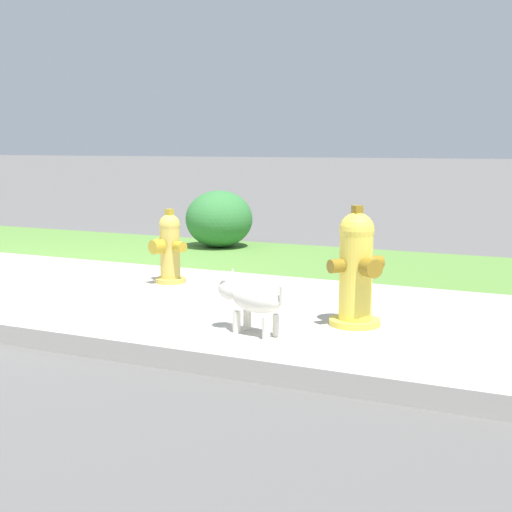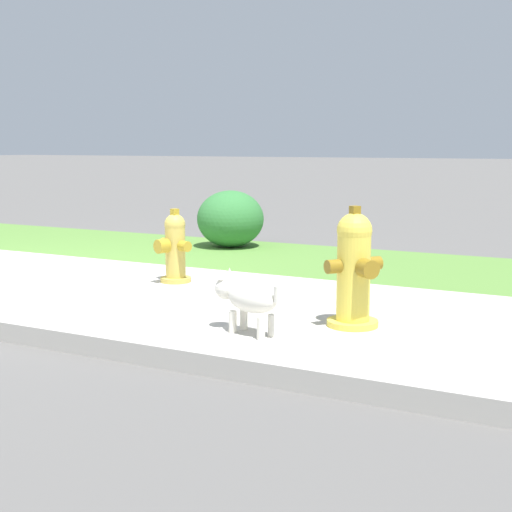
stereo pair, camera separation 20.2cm
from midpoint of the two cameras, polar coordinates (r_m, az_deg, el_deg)
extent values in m
plane|color=#5B5956|center=(6.59, -18.41, -1.90)|extent=(120.00, 120.00, 0.00)
cube|color=#BCB7AD|center=(6.59, -18.41, -1.86)|extent=(18.00, 2.57, 0.01)
cube|color=#568438|center=(8.32, -7.08, 0.69)|extent=(18.00, 2.02, 0.01)
cylinder|color=yellow|center=(4.73, 8.95, -5.37)|extent=(0.34, 0.34, 0.05)
cylinder|color=yellow|center=(4.66, 9.04, -1.56)|extent=(0.22, 0.22, 0.59)
sphere|color=yellow|center=(4.62, 9.13, 2.02)|extent=(0.23, 0.23, 0.23)
cube|color=olive|center=(4.60, 9.17, 3.63)|extent=(0.08, 0.08, 0.06)
cylinder|color=olive|center=(4.74, 10.61, -0.58)|extent=(0.13, 0.13, 0.09)
cylinder|color=olive|center=(4.57, 7.46, -0.85)|extent=(0.13, 0.13, 0.09)
cylinder|color=olive|center=(4.52, 10.17, -1.01)|extent=(0.15, 0.16, 0.12)
cylinder|color=gold|center=(6.18, -5.50, -1.93)|extent=(0.27, 0.27, 0.05)
cylinder|color=gold|center=(6.14, -5.54, 0.40)|extent=(0.17, 0.17, 0.46)
sphere|color=gold|center=(6.11, -5.57, 2.52)|extent=(0.18, 0.18, 0.18)
cube|color=#B29323|center=(6.10, -5.58, 3.52)|extent=(0.07, 0.07, 0.06)
cylinder|color=#B29323|center=(6.03, -4.78, 0.78)|extent=(0.11, 0.11, 0.09)
cylinder|color=#B29323|center=(6.24, -6.28, 1.03)|extent=(0.11, 0.11, 0.09)
cylinder|color=#B29323|center=(6.05, -6.56, 0.78)|extent=(0.15, 0.13, 0.12)
ellipsoid|color=silver|center=(4.42, 1.00, -3.41)|extent=(0.41, 0.28, 0.18)
sphere|color=silver|center=(4.56, -1.14, -2.60)|extent=(0.15, 0.15, 0.15)
sphere|color=black|center=(4.61, -1.76, -2.57)|extent=(0.03, 0.03, 0.03)
cone|color=silver|center=(4.52, -1.56, -1.49)|extent=(0.06, 0.06, 0.07)
cone|color=silver|center=(4.58, -0.86, -1.36)|extent=(0.06, 0.06, 0.07)
cylinder|color=silver|center=(4.50, -0.59, -5.34)|extent=(0.05, 0.05, 0.15)
cylinder|color=silver|center=(4.57, 0.28, -5.12)|extent=(0.05, 0.05, 0.15)
cylinder|color=silver|center=(4.34, 1.74, -5.88)|extent=(0.05, 0.05, 0.15)
cylinder|color=silver|center=(4.41, 2.60, -5.63)|extent=(0.05, 0.05, 0.15)
cylinder|color=silver|center=(4.27, 3.07, -3.10)|extent=(0.04, 0.04, 0.10)
ellipsoid|color=#337538|center=(8.28, -1.36, 2.99)|extent=(0.78, 0.78, 0.66)
camera|label=1|loc=(0.10, -88.85, 0.18)|focal=50.00mm
camera|label=2|loc=(0.10, 91.15, -0.18)|focal=50.00mm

